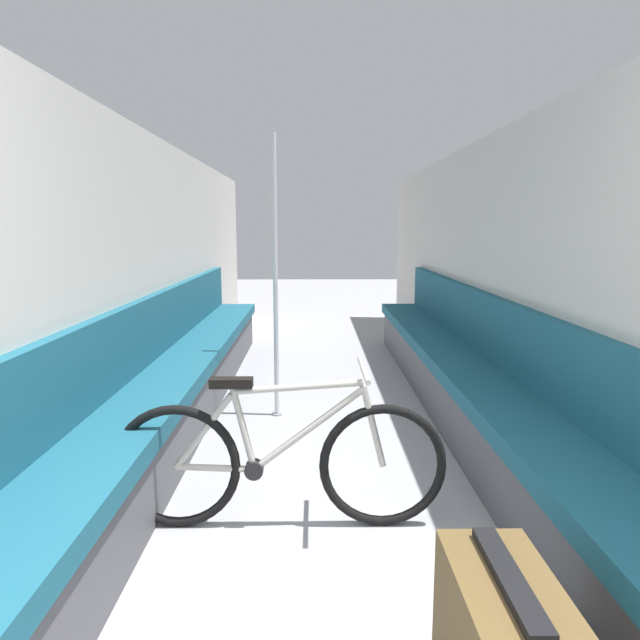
# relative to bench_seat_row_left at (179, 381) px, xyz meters

# --- Properties ---
(wall_left) EXTENTS (0.10, 9.82, 2.13)m
(wall_left) POSITION_rel_bench_seat_row_left_xyz_m (-0.26, 0.01, 0.75)
(wall_left) COLOR beige
(wall_left) RESTS_ON ground
(wall_right) EXTENTS (0.10, 9.82, 2.13)m
(wall_right) POSITION_rel_bench_seat_row_left_xyz_m (2.37, 0.01, 0.75)
(wall_right) COLOR beige
(wall_right) RESTS_ON ground
(bench_seat_row_left) EXTENTS (0.47, 5.84, 0.95)m
(bench_seat_row_left) POSITION_rel_bench_seat_row_left_xyz_m (0.00, 0.00, 0.00)
(bench_seat_row_left) COLOR #4C4C51
(bench_seat_row_left) RESTS_ON ground
(bench_seat_row_right) EXTENTS (0.47, 5.84, 0.95)m
(bench_seat_row_right) POSITION_rel_bench_seat_row_left_xyz_m (2.11, 0.00, 0.00)
(bench_seat_row_right) COLOR #4C4C51
(bench_seat_row_right) RESTS_ON ground
(bicycle) EXTENTS (1.60, 0.46, 0.79)m
(bicycle) POSITION_rel_bench_seat_row_left_xyz_m (0.83, -1.51, 0.02)
(bicycle) COLOR black
(bicycle) RESTS_ON ground
(grab_pole_near) EXTENTS (0.08, 0.08, 2.11)m
(grab_pole_near) POSITION_rel_bench_seat_row_left_xyz_m (0.71, 0.15, 0.71)
(grab_pole_near) COLOR gray
(grab_pole_near) RESTS_ON ground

